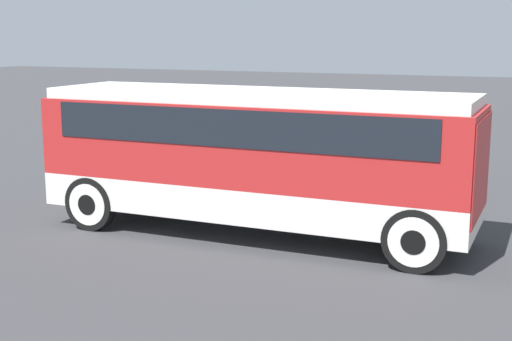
{
  "coord_description": "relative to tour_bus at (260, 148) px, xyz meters",
  "views": [
    {
      "loc": [
        5.89,
        -13.48,
        4.22
      ],
      "look_at": [
        0.0,
        0.0,
        1.37
      ],
      "focal_mm": 50.0,
      "sensor_mm": 36.0,
      "label": 1
    }
  ],
  "objects": [
    {
      "name": "tour_bus",
      "position": [
        0.0,
        0.0,
        0.0
      ],
      "size": [
        9.09,
        2.61,
        3.05
      ],
      "color": "silver",
      "rests_on": "ground_plane"
    },
    {
      "name": "ground_plane",
      "position": [
        -0.1,
        0.0,
        -1.85
      ],
      "size": [
        120.0,
        120.0,
        0.0
      ],
      "primitive_type": "plane",
      "color": "#38383A"
    },
    {
      "name": "parked_car_near",
      "position": [
        0.86,
        7.9,
        -1.1
      ],
      "size": [
        4.02,
        1.8,
        1.53
      ],
      "color": "navy",
      "rests_on": "ground_plane"
    },
    {
      "name": "parked_car_mid",
      "position": [
        0.94,
        4.99,
        -1.11
      ],
      "size": [
        4.52,
        1.8,
        1.49
      ],
      "color": "#2D5638",
      "rests_on": "ground_plane"
    }
  ]
}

